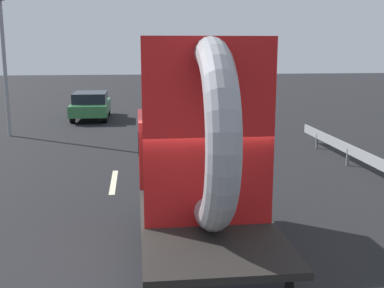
{
  "coord_description": "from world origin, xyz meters",
  "views": [
    {
      "loc": [
        -0.76,
        -7.72,
        3.77
      ],
      "look_at": [
        0.27,
        1.09,
        1.97
      ],
      "focal_mm": 45.01,
      "sensor_mm": 36.0,
      "label": 1
    }
  ],
  "objects": [
    {
      "name": "flatbed_truck",
      "position": [
        0.27,
        0.64,
        1.76
      ],
      "size": [
        2.02,
        5.6,
        3.92
      ],
      "color": "black",
      "rests_on": "ground_plane"
    },
    {
      "name": "lane_dash_right_far",
      "position": [
        1.98,
        5.88,
        0.0
      ],
      "size": [
        0.16,
        2.42,
        0.01
      ],
      "primitive_type": "cube",
      "rotation": [
        0.0,
        0.0,
        1.57
      ],
      "color": "beige",
      "rests_on": "ground_plane"
    },
    {
      "name": "ground_plane",
      "position": [
        0.0,
        0.0,
        0.0
      ],
      "size": [
        120.0,
        120.0,
        0.0
      ],
      "primitive_type": "plane",
      "color": "black"
    },
    {
      "name": "lane_dash_left_far",
      "position": [
        -1.45,
        5.64,
        0.0
      ],
      "size": [
        0.16,
        2.5,
        0.01
      ],
      "primitive_type": "cube",
      "rotation": [
        0.0,
        0.0,
        1.57
      ],
      "color": "beige",
      "rests_on": "ground_plane"
    },
    {
      "name": "distant_sedan",
      "position": [
        -3.17,
        18.16,
        0.76
      ],
      "size": [
        1.87,
        4.36,
        1.42
      ],
      "color": "black",
      "rests_on": "ground_plane"
    },
    {
      "name": "guardrail",
      "position": [
        5.99,
        5.38,
        0.52
      ],
      "size": [
        0.1,
        10.73,
        0.71
      ],
      "color": "gray",
      "rests_on": "ground_plane"
    },
    {
      "name": "traffic_light",
      "position": [
        -6.21,
        13.46,
        4.21
      ],
      "size": [
        0.42,
        0.36,
        6.54
      ],
      "color": "gray",
      "rests_on": "ground_plane"
    }
  ]
}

